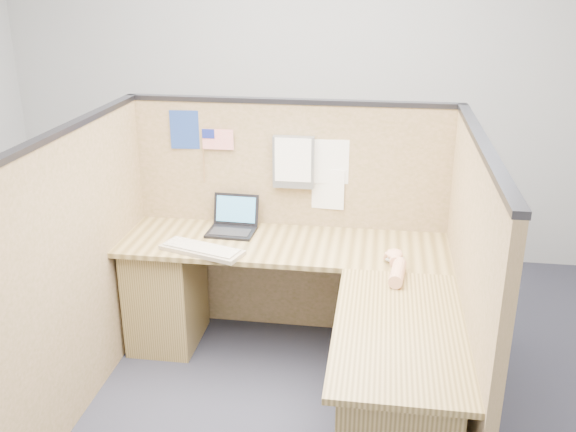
% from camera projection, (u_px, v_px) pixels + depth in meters
% --- Properties ---
extents(floor, '(5.00, 5.00, 0.00)m').
position_uv_depth(floor, '(264.00, 416.00, 3.45)').
color(floor, '#20212D').
rests_on(floor, ground).
extents(wall_back, '(5.00, 0.00, 5.00)m').
position_uv_depth(wall_back, '(314.00, 86.00, 5.03)').
color(wall_back, '#9B9EA0').
rests_on(wall_back, floor).
extents(cubicle_partitions, '(2.06, 1.83, 1.53)m').
position_uv_depth(cubicle_partitions, '(276.00, 254.00, 3.57)').
color(cubicle_partitions, brown).
rests_on(cubicle_partitions, floor).
extents(l_desk, '(1.95, 1.75, 0.73)m').
position_uv_depth(l_desk, '(305.00, 328.00, 3.55)').
color(l_desk, brown).
rests_on(l_desk, floor).
extents(laptop, '(0.29, 0.28, 0.21)m').
position_uv_depth(laptop, '(233.00, 222.00, 3.98)').
color(laptop, black).
rests_on(laptop, l_desk).
extents(keyboard, '(0.52, 0.31, 0.03)m').
position_uv_depth(keyboard, '(202.00, 249.00, 3.68)').
color(keyboard, gray).
rests_on(keyboard, l_desk).
extents(mouse, '(0.11, 0.07, 0.05)m').
position_uv_depth(mouse, '(394.00, 258.00, 3.55)').
color(mouse, silver).
rests_on(mouse, l_desk).
extents(hand_forearm, '(0.11, 0.39, 0.08)m').
position_uv_depth(hand_forearm, '(397.00, 267.00, 3.42)').
color(hand_forearm, tan).
rests_on(hand_forearm, l_desk).
extents(blue_poster, '(0.18, 0.02, 0.24)m').
position_uv_depth(blue_poster, '(185.00, 130.00, 3.96)').
color(blue_poster, navy).
rests_on(blue_poster, cubicle_partitions).
extents(american_flag, '(0.20, 0.01, 0.34)m').
position_uv_depth(american_flag, '(214.00, 141.00, 3.95)').
color(american_flag, olive).
rests_on(american_flag, cubicle_partitions).
extents(file_holder, '(0.25, 0.05, 0.32)m').
position_uv_depth(file_holder, '(293.00, 162.00, 3.90)').
color(file_holder, slate).
rests_on(file_holder, cubicle_partitions).
extents(paper_left, '(0.22, 0.01, 0.28)m').
position_uv_depth(paper_left, '(331.00, 162.00, 3.90)').
color(paper_left, white).
rests_on(paper_left, cubicle_partitions).
extents(paper_right, '(0.20, 0.02, 0.26)m').
position_uv_depth(paper_right, '(328.00, 189.00, 3.96)').
color(paper_right, white).
rests_on(paper_right, cubicle_partitions).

